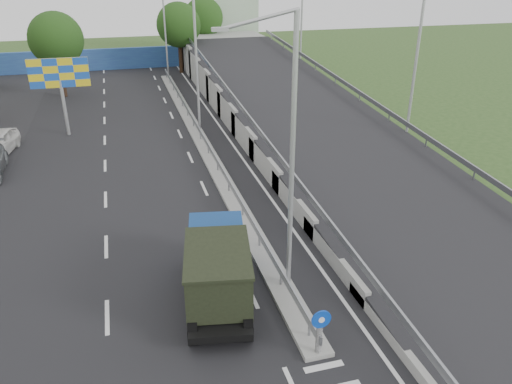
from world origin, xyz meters
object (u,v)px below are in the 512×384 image
object	(u,v)px
lamp_post_mid	(193,52)
church	(226,12)
sign_bollard	(320,331)
dump_truck	(218,267)
billboard	(60,77)
lamp_post_far	(163,21)
lamp_post_near	(287,147)

from	to	relation	value
lamp_post_mid	church	distance (m)	35.41
sign_bollard	dump_truck	xyz separation A→B (m)	(-2.44, 3.82, 0.38)
billboard	dump_truck	world-z (taller)	billboard
lamp_post_far	dump_truck	bearing A→B (deg)	-93.65
lamp_post_mid	billboard	size ratio (longest dim) A/B	1.83
lamp_post_near	lamp_post_far	distance (m)	40.00
sign_bollard	lamp_post_mid	world-z (taller)	lamp_post_mid
lamp_post_far	billboard	xyz separation A→B (m)	(-9.11, -18.00, -1.62)
lamp_post_far	dump_truck	size ratio (longest dim) A/B	1.66
lamp_post_mid	lamp_post_far	bearing A→B (deg)	90.00
lamp_post_near	dump_truck	size ratio (longest dim) A/B	1.66
lamp_post_mid	dump_truck	distance (m)	20.64
sign_bollard	lamp_post_far	xyz separation A→B (m)	(0.11, 43.83, 4.77)
lamp_post_near	lamp_post_far	bearing A→B (deg)	90.00
sign_bollard	billboard	size ratio (longest dim) A/B	0.30
sign_bollard	dump_truck	world-z (taller)	dump_truck
lamp_post_mid	lamp_post_far	xyz separation A→B (m)	(0.00, 20.00, 0.00)
sign_bollard	church	bearing A→B (deg)	80.19
lamp_post_near	dump_truck	bearing A→B (deg)	-179.93
dump_truck	lamp_post_mid	bearing A→B (deg)	92.84
lamp_post_far	church	size ratio (longest dim) A/B	0.73
sign_bollard	billboard	distance (m)	27.53
lamp_post_far	church	bearing A→B (deg)	54.76
lamp_post_far	dump_truck	distance (m)	40.33
sign_bollard	dump_truck	bearing A→B (deg)	122.60
lamp_post_near	billboard	size ratio (longest dim) A/B	1.83
lamp_post_far	church	world-z (taller)	church
lamp_post_mid	lamp_post_near	bearing A→B (deg)	-90.00
sign_bollard	church	xyz separation A→B (m)	(10.00, 57.83, 4.28)
lamp_post_mid	lamp_post_far	size ratio (longest dim) A/B	1.00
sign_bollard	lamp_post_far	size ratio (longest dim) A/B	0.17
dump_truck	lamp_post_far	bearing A→B (deg)	96.46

